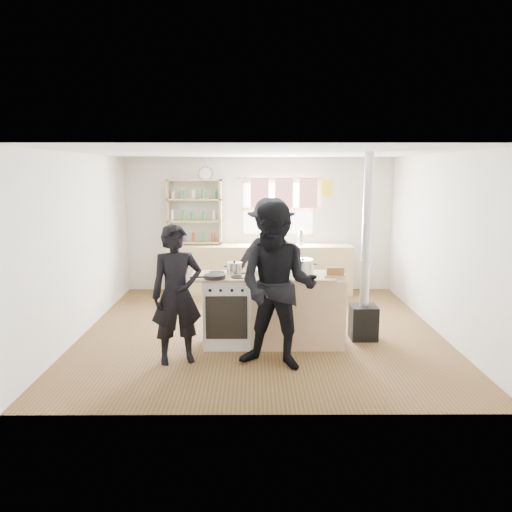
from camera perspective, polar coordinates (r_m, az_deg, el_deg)
name	(u,v)px	position (r m, az deg, el deg)	size (l,w,h in m)	color
ground	(261,331)	(7.23, 0.61, -8.52)	(5.00, 5.00, 0.01)	brown
back_counter	(260,269)	(9.26, 0.41, -1.51)	(3.40, 0.55, 0.90)	tan
shelving_unit	(195,211)	(9.30, -7.03, 5.08)	(1.00, 0.28, 1.20)	tan
thermos	(301,238)	(9.21, 5.16, 2.07)	(0.10, 0.10, 0.27)	silver
cooking_island	(273,309)	(6.57, 1.96, -6.12)	(1.97, 0.64, 0.93)	white
skillet_greens	(215,276)	(6.26, -4.72, -2.33)	(0.31, 0.31, 0.05)	black
roast_tray	(269,271)	(6.47, 1.44, -1.77)	(0.37, 0.31, 0.07)	silver
stockpot_stove	(234,268)	(6.54, -2.48, -1.36)	(0.21, 0.21, 0.17)	#B8B8BB
stockpot_counter	(303,266)	(6.54, 5.36, -1.19)	(0.29, 0.29, 0.22)	#BCBCBE
bread_board	(335,272)	(6.44, 9.03, -1.86)	(0.30, 0.22, 0.12)	tan
flue_heater	(364,291)	(6.87, 12.29, -3.98)	(0.35, 0.35, 2.50)	black
person_near_left	(177,295)	(5.94, -9.04, -4.38)	(0.60, 0.40, 1.65)	black
person_near_right	(277,287)	(5.69, 2.47, -3.52)	(0.93, 0.73, 1.92)	black
person_far	(271,261)	(7.36, 1.70, -0.62)	(1.21, 0.70, 1.87)	black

